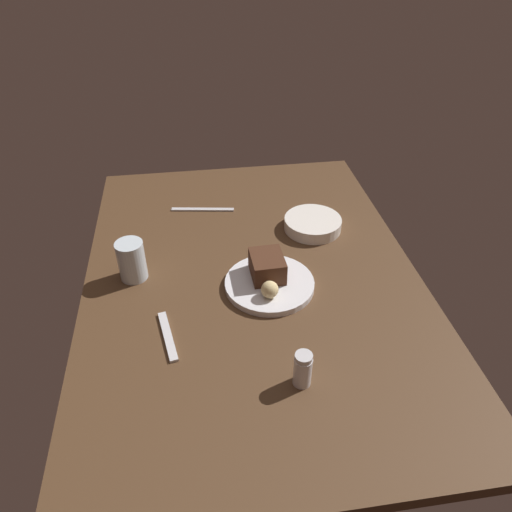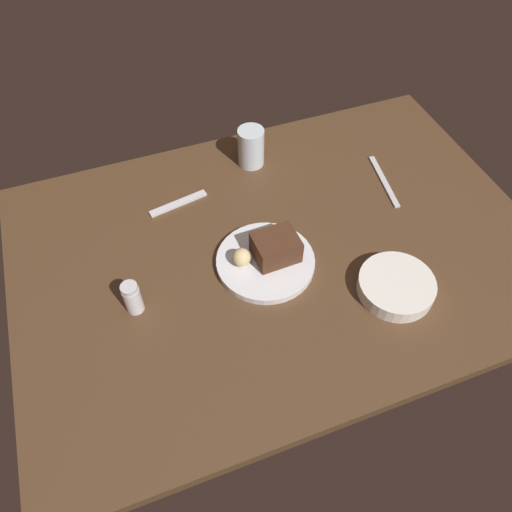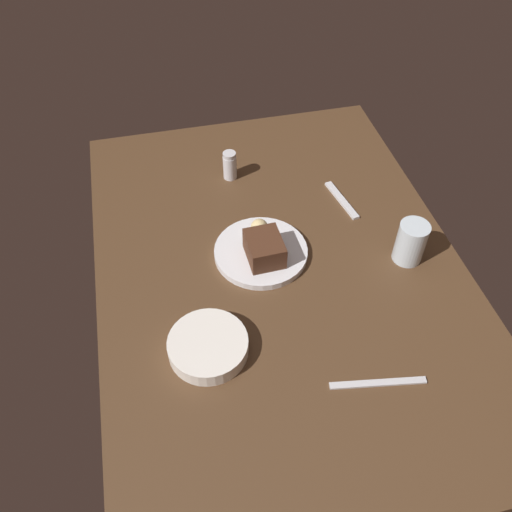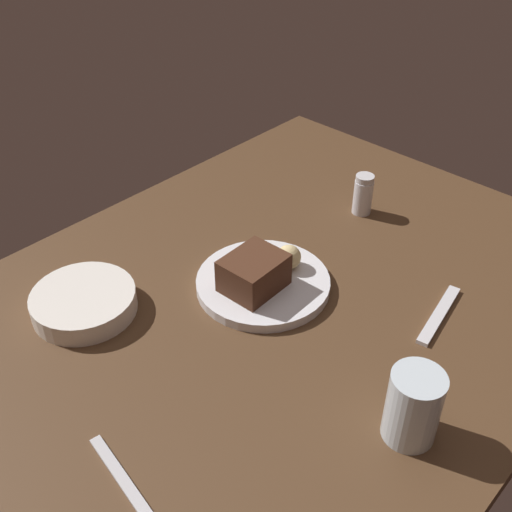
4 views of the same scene
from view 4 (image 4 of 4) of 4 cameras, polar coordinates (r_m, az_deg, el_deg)
dining_table at (r=99.76cm, az=0.23°, el=-5.70°), size 120.00×84.00×3.00cm
dessert_plate at (r=102.69cm, az=0.65°, el=-2.48°), size 22.02×22.02×1.67cm
chocolate_cake_slice at (r=98.83cm, az=-0.21°, el=-1.55°), size 9.85×8.24×5.76cm
bread_roll at (r=103.58cm, az=3.01°, el=-0.09°), size 4.13×4.13×4.13cm
salt_shaker at (r=121.04cm, az=9.74°, el=5.56°), size 3.66×3.66×8.02cm
water_glass at (r=81.37cm, az=14.15°, el=-13.16°), size 6.86×6.86×10.39cm
side_bowl at (r=101.36cm, az=-15.43°, el=-4.08°), size 16.31×16.31×3.46cm
dessert_spoon at (r=101.71cm, az=16.36°, el=-5.16°), size 15.08×4.50×0.70cm
butter_knife at (r=79.40cm, az=-11.30°, el=-20.38°), size 4.36×18.98×0.50cm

